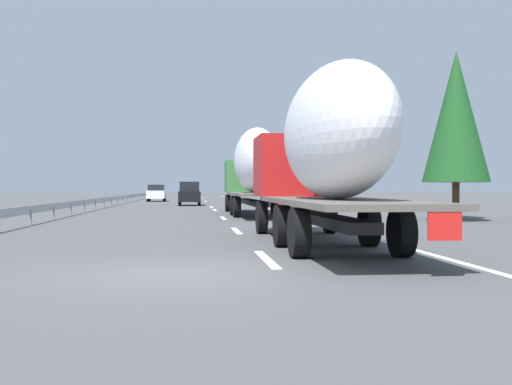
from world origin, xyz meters
TOP-DOWN VIEW (x-y plane):
  - ground_plane at (40.00, 0.00)m, footprint 260.00×260.00m
  - lane_stripe_0 at (2.00, -1.80)m, footprint 3.20×0.20m
  - lane_stripe_1 at (10.39, -1.80)m, footprint 3.20×0.20m
  - lane_stripe_2 at (19.03, -1.80)m, footprint 3.20×0.20m
  - lane_stripe_3 at (29.77, -1.80)m, footprint 3.20×0.20m
  - lane_stripe_4 at (36.34, -1.80)m, footprint 3.20×0.20m
  - lane_stripe_5 at (54.88, -1.80)m, footprint 3.20×0.20m
  - lane_stripe_6 at (60.76, -1.80)m, footprint 3.20×0.20m
  - lane_stripe_7 at (59.81, -1.80)m, footprint 3.20×0.20m
  - lane_stripe_8 at (71.31, -1.80)m, footprint 3.20×0.20m
  - lane_stripe_9 at (84.85, -1.80)m, footprint 3.20×0.20m
  - edge_line_right at (45.00, -5.50)m, footprint 110.00×0.20m
  - truck_lead at (22.19, -3.60)m, footprint 13.98×2.55m
  - truck_trailing at (4.59, -3.60)m, footprint 12.46×2.55m
  - car_white_van at (55.90, 3.40)m, footprint 4.63×1.87m
  - car_black_suv at (40.47, -0.13)m, footprint 4.02×1.80m
  - car_blue_sedan at (86.58, -0.27)m, footprint 4.04×1.74m
  - road_sign at (46.71, -6.70)m, footprint 0.10×0.90m
  - tree_0 at (47.57, -10.57)m, footprint 2.54×2.54m
  - tree_1 at (17.51, -12.68)m, footprint 2.73×2.73m
  - tree_2 at (15.40, -11.78)m, footprint 2.90×2.90m
  - tree_3 at (72.34, -11.77)m, footprint 2.51×2.51m
  - tree_4 at (75.29, -12.13)m, footprint 3.86×3.86m
  - guardrail_median at (43.00, 6.00)m, footprint 94.00×0.10m

SIDE VIEW (x-z plane):
  - ground_plane at x=40.00m, z-range 0.00..0.00m
  - lane_stripe_0 at x=2.00m, z-range 0.00..0.01m
  - lane_stripe_1 at x=10.39m, z-range 0.00..0.01m
  - lane_stripe_2 at x=19.03m, z-range 0.00..0.01m
  - lane_stripe_3 at x=29.77m, z-range 0.00..0.01m
  - lane_stripe_4 at x=36.34m, z-range 0.00..0.01m
  - lane_stripe_5 at x=54.88m, z-range 0.00..0.01m
  - lane_stripe_6 at x=60.76m, z-range 0.00..0.01m
  - lane_stripe_7 at x=59.81m, z-range 0.00..0.01m
  - lane_stripe_8 at x=71.31m, z-range 0.00..0.01m
  - lane_stripe_9 at x=84.85m, z-range 0.00..0.01m
  - edge_line_right at x=45.00m, z-range 0.00..0.01m
  - guardrail_median at x=43.00m, z-range 0.20..0.96m
  - car_white_van at x=55.90m, z-range 0.02..1.80m
  - car_blue_sedan at x=86.58m, z-range 0.01..1.83m
  - car_black_suv at x=40.47m, z-range -0.01..1.94m
  - road_sign at x=46.71m, z-range 0.61..3.82m
  - truck_trailing at x=4.59m, z-range 0.29..4.59m
  - truck_lead at x=22.19m, z-range 0.30..4.83m
  - tree_3 at x=72.34m, z-range 0.86..6.48m
  - tree_1 at x=17.51m, z-range 0.98..6.54m
  - tree_4 at x=75.29m, z-range 0.68..7.76m
  - tree_0 at x=47.57m, z-range 0.68..7.92m
  - tree_2 at x=15.40m, z-range 0.84..8.29m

